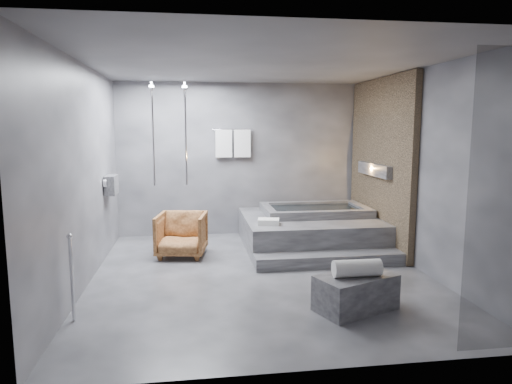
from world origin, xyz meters
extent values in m
plane|color=#303033|center=(0.00, 0.00, 0.00)|extent=(5.00, 5.00, 0.00)
cube|color=#505053|center=(0.00, 0.00, 2.80)|extent=(4.50, 5.00, 0.04)
cube|color=#3B3B40|center=(0.00, 2.50, 1.40)|extent=(4.50, 0.04, 2.80)
cube|color=#3B3B40|center=(0.00, -2.50, 1.40)|extent=(4.50, 0.04, 2.80)
cube|color=#3B3B40|center=(-2.25, 0.00, 1.40)|extent=(0.04, 5.00, 2.80)
cube|color=#3B3B40|center=(2.25, 0.00, 1.40)|extent=(0.04, 5.00, 2.80)
cube|color=#8F7553|center=(2.19, 1.25, 1.40)|extent=(0.10, 2.40, 2.78)
cube|color=#FF9938|center=(2.11, 1.25, 1.30)|extent=(0.14, 1.20, 0.20)
cube|color=gray|center=(-2.16, 1.40, 1.10)|extent=(0.16, 0.42, 0.30)
imported|color=beige|center=(-2.15, 1.30, 1.05)|extent=(0.08, 0.08, 0.21)
imported|color=beige|center=(-2.15, 1.50, 1.03)|extent=(0.07, 0.07, 0.15)
cylinder|color=silver|center=(-1.00, 2.05, 1.90)|extent=(0.04, 0.04, 1.80)
cylinder|color=silver|center=(-1.55, 2.05, 1.90)|extent=(0.04, 0.04, 1.80)
cylinder|color=silver|center=(-0.15, 2.44, 1.95)|extent=(0.75, 0.02, 0.02)
cube|color=white|center=(-0.32, 2.42, 1.70)|extent=(0.30, 0.06, 0.50)
cube|color=white|center=(0.02, 2.42, 1.70)|extent=(0.30, 0.06, 0.50)
cylinder|color=silver|center=(-2.15, -1.20, 0.45)|extent=(0.04, 0.04, 0.90)
cube|color=black|center=(1.65, -2.45, 1.35)|extent=(0.55, 0.01, 2.60)
cube|color=#353538|center=(1.05, 1.45, 0.25)|extent=(2.20, 2.00, 0.50)
cube|color=#353538|center=(1.05, 0.27, 0.09)|extent=(2.20, 0.36, 0.18)
cube|color=#323234|center=(0.86, -1.33, 0.20)|extent=(0.99, 0.77, 0.39)
imported|color=#4E2B13|center=(-1.08, 1.10, 0.34)|extent=(0.84, 0.86, 0.68)
cylinder|color=silver|center=(0.84, -1.37, 0.49)|extent=(0.52, 0.19, 0.19)
cube|color=silver|center=(0.26, 0.91, 0.54)|extent=(0.37, 0.30, 0.09)
camera|label=1|loc=(-0.90, -5.93, 2.00)|focal=32.00mm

